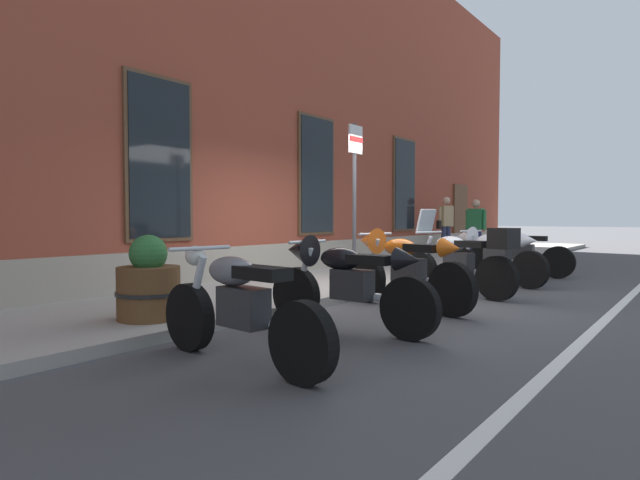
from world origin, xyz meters
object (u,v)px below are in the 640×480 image
Objects in this scene: motorcycle_grey_naked at (238,307)px; pedestrian_tan_coat at (446,222)px; motorcycle_orange_sport at (401,265)px; barrel_planter at (149,285)px; motorcycle_white_sport at (491,253)px; parking_sign at (355,182)px; pedestrian_striped_shirt at (476,226)px; motorcycle_silver_touring at (462,260)px; motorcycle_black_sport at (342,278)px; motorcycle_black_naked at (519,253)px.

pedestrian_tan_coat is (11.40, 3.11, 0.59)m from motorcycle_grey_naked.
barrel_planter is (-2.85, 1.51, -0.09)m from motorcycle_orange_sport.
motorcycle_white_sport is 3.01m from parking_sign.
pedestrian_tan_coat reaches higher than pedestrian_striped_shirt.
pedestrian_striped_shirt is (5.98, 1.99, 0.43)m from motorcycle_silver_touring.
pedestrian_tan_coat is 1.86× the size of barrel_planter.
motorcycle_black_sport is at bearing 177.81° from motorcycle_silver_touring.
motorcycle_black_naked is at bearing 0.17° from motorcycle_black_sport.
motorcycle_black_naked is (6.51, 0.02, -0.07)m from motorcycle_black_sport.
parking_sign is at bearing 150.20° from motorcycle_white_sport.
parking_sign is (2.38, 1.38, 1.22)m from motorcycle_black_sport.
parking_sign is at bearing 115.44° from motorcycle_silver_touring.
motorcycle_black_naked is 2.35× the size of barrel_planter.
pedestrian_striped_shirt reaches higher than motorcycle_silver_touring.
motorcycle_white_sport is at bearing 0.05° from motorcycle_black_sport.
motorcycle_silver_touring is at bearing -175.84° from motorcycle_white_sport.
pedestrian_striped_shirt is at bearing 10.45° from motorcycle_grey_naked.
motorcycle_orange_sport is at bearing 177.85° from motorcycle_white_sport.
motorcycle_white_sport is 6.26m from barrel_planter.
motorcycle_grey_naked is 10.92m from pedestrian_striped_shirt.
pedestrian_striped_shirt is at bearing 23.54° from motorcycle_white_sport.
pedestrian_striped_shirt reaches higher than motorcycle_orange_sport.
parking_sign reaches higher than pedestrian_tan_coat.
motorcycle_black_naked is 0.83× the size of parking_sign.
pedestrian_tan_coat reaches higher than barrel_planter.
parking_sign is (-4.13, 1.36, 1.29)m from motorcycle_black_naked.
parking_sign is (-6.69, -0.50, 0.78)m from pedestrian_striped_shirt.
pedestrian_tan_coat is at bearing 15.25° from motorcycle_grey_naked.
motorcycle_grey_naked is 0.97× the size of motorcycle_black_sport.
motorcycle_white_sport is (6.44, 0.11, 0.09)m from motorcycle_grey_naked.
motorcycle_orange_sport is at bearing -27.87° from barrel_planter.
motorcycle_white_sport is 0.93× the size of motorcycle_black_naked.
motorcycle_orange_sport is 8.66m from pedestrian_tan_coat.
barrel_planter is at bearing -172.91° from pedestrian_tan_coat.
motorcycle_grey_naked is at bearing -179.13° from motorcycle_black_naked.
pedestrian_tan_coat is at bearing 42.75° from motorcycle_black_naked.
motorcycle_orange_sport is 1.07× the size of motorcycle_white_sport.
motorcycle_silver_touring is 0.80× the size of parking_sign.
parking_sign is 3.88m from barrel_planter.
pedestrian_tan_coat reaches higher than motorcycle_black_naked.
motorcycle_grey_naked is at bearing 179.84° from motorcycle_silver_touring.
pedestrian_tan_coat is at bearing 17.13° from motorcycle_black_sport.
motorcycle_grey_naked is at bearing -102.67° from barrel_planter.
motorcycle_white_sport is (3.19, -0.12, -0.01)m from motorcycle_orange_sport.
motorcycle_grey_naked is 1.78m from barrel_planter.
parking_sign is at bearing 20.14° from motorcycle_grey_naked.
parking_sign reaches higher than motorcycle_white_sport.
parking_sign is at bearing -175.75° from pedestrian_striped_shirt.
motorcycle_orange_sport is 1.04× the size of motorcycle_silver_touring.
motorcycle_white_sport reaches higher than motorcycle_black_naked.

